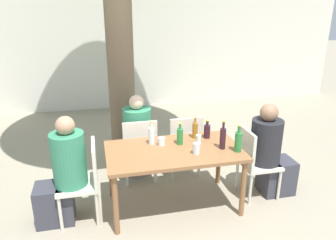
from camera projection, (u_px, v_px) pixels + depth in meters
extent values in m
plane|color=gray|center=(174.00, 205.00, 3.95)|extent=(30.00, 30.00, 0.00)
cube|color=silver|center=(130.00, 45.00, 7.20)|extent=(10.00, 0.08, 2.80)
cylinder|color=brown|center=(121.00, 72.00, 4.70)|extent=(0.38, 0.38, 2.72)
cube|color=brown|center=(174.00, 151.00, 3.71)|extent=(1.53, 0.86, 0.04)
cylinder|color=brown|center=(116.00, 205.00, 3.35)|extent=(0.06, 0.06, 0.69)
cylinder|color=brown|center=(243.00, 189.00, 3.64)|extent=(0.06, 0.06, 0.69)
cylinder|color=brown|center=(111.00, 171.00, 4.02)|extent=(0.06, 0.06, 0.69)
cylinder|color=brown|center=(219.00, 159.00, 4.32)|extent=(0.06, 0.06, 0.69)
cube|color=beige|center=(78.00, 184.00, 3.58)|extent=(0.44, 0.44, 0.04)
cube|color=beige|center=(95.00, 163.00, 3.54)|extent=(0.04, 0.44, 0.45)
cylinder|color=beige|center=(63.00, 195.00, 3.79)|extent=(0.04, 0.04, 0.41)
cylinder|color=beige|center=(60.00, 214.00, 3.44)|extent=(0.04, 0.04, 0.41)
cylinder|color=beige|center=(96.00, 191.00, 3.87)|extent=(0.04, 0.04, 0.41)
cylinder|color=beige|center=(97.00, 209.00, 3.52)|extent=(0.04, 0.04, 0.41)
cube|color=beige|center=(259.00, 164.00, 4.03)|extent=(0.44, 0.44, 0.04)
cube|color=beige|center=(246.00, 147.00, 3.91)|extent=(0.04, 0.44, 0.45)
cylinder|color=beige|center=(279.00, 185.00, 3.98)|extent=(0.04, 0.04, 0.41)
cylinder|color=beige|center=(264.00, 171.00, 4.32)|extent=(0.04, 0.04, 0.41)
cylinder|color=beige|center=(250.00, 189.00, 3.90)|extent=(0.04, 0.04, 0.41)
cylinder|color=beige|center=(237.00, 174.00, 4.24)|extent=(0.04, 0.04, 0.41)
cube|color=beige|center=(139.00, 149.00, 4.43)|extent=(0.44, 0.44, 0.04)
cube|color=beige|center=(140.00, 139.00, 4.16)|extent=(0.44, 0.04, 0.45)
cylinder|color=beige|center=(150.00, 157.00, 4.72)|extent=(0.04, 0.04, 0.41)
cylinder|color=beige|center=(124.00, 159.00, 4.64)|extent=(0.04, 0.04, 0.41)
cylinder|color=beige|center=(155.00, 169.00, 4.37)|extent=(0.04, 0.04, 0.41)
cylinder|color=beige|center=(127.00, 172.00, 4.29)|extent=(0.04, 0.04, 0.41)
cube|color=beige|center=(182.00, 145.00, 4.55)|extent=(0.44, 0.44, 0.04)
cube|color=beige|center=(186.00, 134.00, 4.29)|extent=(0.44, 0.04, 0.45)
cylinder|color=beige|center=(191.00, 152.00, 4.84)|extent=(0.04, 0.04, 0.41)
cylinder|color=beige|center=(166.00, 155.00, 4.76)|extent=(0.04, 0.04, 0.41)
cylinder|color=beige|center=(199.00, 164.00, 4.50)|extent=(0.04, 0.04, 0.41)
cylinder|color=beige|center=(172.00, 167.00, 4.42)|extent=(0.04, 0.04, 0.41)
cube|color=#383842|center=(55.00, 203.00, 3.59)|extent=(0.40, 0.32, 0.44)
cylinder|color=#337F5B|center=(69.00, 159.00, 3.46)|extent=(0.36, 0.36, 0.59)
sphere|color=tan|center=(65.00, 125.00, 3.33)|extent=(0.20, 0.20, 0.20)
cube|color=#383842|center=(276.00, 176.00, 4.16)|extent=(0.40, 0.33, 0.44)
cylinder|color=#232328|center=(266.00, 142.00, 3.95)|extent=(0.37, 0.37, 0.55)
sphere|color=#936B51|center=(269.00, 113.00, 3.82)|extent=(0.21, 0.21, 0.21)
cube|color=#383842|center=(136.00, 155.00, 4.73)|extent=(0.34, 0.40, 0.44)
cylinder|color=#337F5B|center=(137.00, 128.00, 4.38)|extent=(0.38, 0.38, 0.54)
sphere|color=beige|center=(136.00, 102.00, 4.26)|extent=(0.19, 0.19, 0.19)
cylinder|color=#9E661E|center=(195.00, 130.00, 3.99)|extent=(0.07, 0.07, 0.19)
cylinder|color=#9E661E|center=(195.00, 120.00, 3.95)|extent=(0.03, 0.03, 0.07)
cylinder|color=gold|center=(195.00, 117.00, 3.93)|extent=(0.03, 0.03, 0.01)
cylinder|color=silver|center=(152.00, 136.00, 3.81)|extent=(0.07, 0.07, 0.20)
cylinder|color=silver|center=(151.00, 125.00, 3.77)|extent=(0.03, 0.03, 0.07)
cylinder|color=gold|center=(151.00, 122.00, 3.75)|extent=(0.03, 0.03, 0.01)
cylinder|color=#331923|center=(207.00, 132.00, 4.00)|extent=(0.08, 0.08, 0.16)
cylinder|color=#331923|center=(207.00, 123.00, 3.96)|extent=(0.03, 0.03, 0.06)
cylinder|color=gold|center=(207.00, 120.00, 3.95)|extent=(0.04, 0.04, 0.01)
cylinder|color=#331923|center=(223.00, 139.00, 3.69)|extent=(0.07, 0.07, 0.24)
cylinder|color=#331923|center=(224.00, 125.00, 3.63)|extent=(0.03, 0.03, 0.08)
cylinder|color=gold|center=(224.00, 121.00, 3.62)|extent=(0.03, 0.03, 0.01)
cylinder|color=#287A38|center=(238.00, 142.00, 3.62)|extent=(0.08, 0.08, 0.22)
cylinder|color=#287A38|center=(239.00, 129.00, 3.57)|extent=(0.03, 0.03, 0.08)
cylinder|color=gold|center=(240.00, 126.00, 3.55)|extent=(0.04, 0.04, 0.01)
cylinder|color=#287A38|center=(180.00, 137.00, 3.81)|extent=(0.07, 0.07, 0.19)
cylinder|color=#287A38|center=(180.00, 126.00, 3.77)|extent=(0.03, 0.03, 0.07)
cylinder|color=gold|center=(180.00, 123.00, 3.76)|extent=(0.04, 0.04, 0.01)
cylinder|color=silver|center=(196.00, 149.00, 3.58)|extent=(0.08, 0.08, 0.13)
cylinder|color=white|center=(162.00, 141.00, 3.80)|extent=(0.08, 0.08, 0.09)
cylinder|color=silver|center=(198.00, 140.00, 3.81)|extent=(0.06, 0.06, 0.12)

